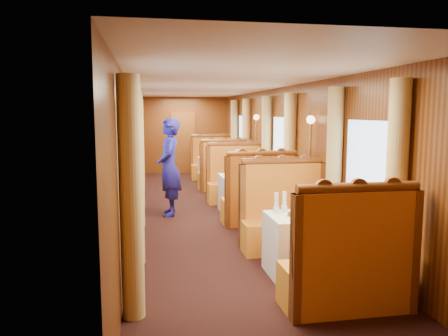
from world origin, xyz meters
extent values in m
cube|color=brown|center=(0.00, 5.97, 1.00)|extent=(0.80, 0.04, 2.00)
cube|color=white|center=(0.75, -3.50, 0.38)|extent=(1.05, 0.72, 0.75)
cube|color=#BB4B14|center=(0.75, -4.45, 0.23)|extent=(1.30, 0.55, 0.45)
cube|color=#BB4B14|center=(0.75, -4.67, 0.85)|extent=(1.30, 0.12, 0.80)
cylinder|color=brown|center=(0.75, -4.67, 1.29)|extent=(1.23, 0.10, 0.10)
cube|color=#BB4B14|center=(0.75, -2.55, 0.23)|extent=(1.30, 0.55, 0.45)
cube|color=#BB4B14|center=(0.75, -2.33, 0.85)|extent=(1.30, 0.12, 0.80)
cylinder|color=brown|center=(0.75, -2.33, 1.29)|extent=(1.23, 0.10, 0.10)
cube|color=white|center=(0.75, 0.00, 0.38)|extent=(1.05, 0.72, 0.75)
cube|color=#BB4B14|center=(0.75, -0.95, 0.23)|extent=(1.30, 0.55, 0.45)
cube|color=#BB4B14|center=(0.75, -1.17, 0.85)|extent=(1.30, 0.12, 0.80)
cylinder|color=brown|center=(0.75, -1.17, 1.29)|extent=(1.23, 0.10, 0.10)
cube|color=#BB4B14|center=(0.75, 0.95, 0.23)|extent=(1.30, 0.55, 0.45)
cube|color=#BB4B14|center=(0.75, 1.17, 0.85)|extent=(1.30, 0.12, 0.80)
cylinder|color=brown|center=(0.75, 1.17, 1.29)|extent=(1.23, 0.10, 0.10)
cube|color=white|center=(0.75, 3.50, 0.38)|extent=(1.05, 0.72, 0.75)
cube|color=#BB4B14|center=(0.75, 2.55, 0.23)|extent=(1.30, 0.55, 0.45)
cube|color=#BB4B14|center=(0.75, 2.33, 0.85)|extent=(1.30, 0.12, 0.80)
cylinder|color=brown|center=(0.75, 2.33, 1.29)|extent=(1.23, 0.10, 0.10)
cube|color=#BB4B14|center=(0.75, 4.45, 0.23)|extent=(1.30, 0.55, 0.45)
cube|color=#BB4B14|center=(0.75, 4.67, 0.85)|extent=(1.30, 0.12, 0.80)
cylinder|color=brown|center=(0.75, 4.67, 1.29)|extent=(1.23, 0.10, 0.10)
cube|color=silver|center=(0.61, -3.54, 0.76)|extent=(0.41, 0.37, 0.01)
cylinder|color=white|center=(1.01, -3.65, 0.76)|extent=(0.23, 0.23, 0.01)
cylinder|color=white|center=(0.34, -3.36, 0.79)|extent=(0.08, 0.08, 0.08)
cylinder|color=white|center=(0.34, -3.36, 0.92)|extent=(0.05, 0.05, 0.18)
cylinder|color=white|center=(0.47, -3.31, 0.79)|extent=(0.08, 0.08, 0.08)
cylinder|color=white|center=(0.47, -3.31, 0.92)|extent=(0.05, 0.05, 0.18)
cylinder|color=silver|center=(0.77, 0.01, 0.82)|extent=(0.06, 0.06, 0.14)
cylinder|color=silver|center=(0.72, 3.48, 0.82)|extent=(0.06, 0.06, 0.14)
cylinder|color=tan|center=(-1.38, -4.28, 1.18)|extent=(0.22, 0.22, 2.35)
cylinder|color=tan|center=(-1.38, -2.72, 1.18)|extent=(0.22, 0.22, 2.35)
cylinder|color=tan|center=(1.38, -4.28, 1.18)|extent=(0.22, 0.22, 2.35)
cylinder|color=tan|center=(1.38, -2.72, 1.18)|extent=(0.22, 0.22, 2.35)
cylinder|color=tan|center=(-1.38, -0.78, 1.18)|extent=(0.22, 0.22, 2.35)
cylinder|color=tan|center=(-1.38, 0.78, 1.18)|extent=(0.22, 0.22, 2.35)
cylinder|color=tan|center=(1.38, -0.78, 1.18)|extent=(0.22, 0.22, 2.35)
cylinder|color=tan|center=(1.38, 0.78, 1.18)|extent=(0.22, 0.22, 2.35)
cylinder|color=tan|center=(-1.38, 2.72, 1.18)|extent=(0.22, 0.22, 2.35)
cylinder|color=tan|center=(-1.38, 4.28, 1.18)|extent=(0.22, 0.22, 2.35)
cylinder|color=tan|center=(1.38, 2.72, 1.18)|extent=(0.22, 0.22, 2.35)
cylinder|color=tan|center=(1.38, 4.28, 1.18)|extent=(0.22, 0.22, 2.35)
cylinder|color=#BF8C3F|center=(-1.40, -1.75, 0.93)|extent=(0.04, 0.04, 1.85)
sphere|color=#FFD18C|center=(-1.40, -1.75, 1.88)|extent=(0.14, 0.14, 0.14)
cylinder|color=#BF8C3F|center=(1.40, -1.75, 0.93)|extent=(0.04, 0.04, 1.85)
sphere|color=#FFD18C|center=(1.40, -1.75, 1.88)|extent=(0.14, 0.14, 0.14)
cylinder|color=#BF8C3F|center=(-1.40, 1.75, 0.93)|extent=(0.04, 0.04, 1.85)
sphere|color=#FFD18C|center=(-1.40, 1.75, 1.88)|extent=(0.14, 0.14, 0.14)
cylinder|color=#BF8C3F|center=(1.40, 1.75, 0.93)|extent=(0.04, 0.04, 1.85)
sphere|color=#FFD18C|center=(1.40, 1.75, 1.88)|extent=(0.14, 0.14, 0.14)
imported|color=navy|center=(-0.79, -0.02, 0.95)|extent=(0.47, 0.70, 1.89)
cube|color=beige|center=(0.75, 0.81, 0.75)|extent=(0.40, 0.24, 0.55)
sphere|color=tan|center=(0.75, 0.81, 1.11)|extent=(0.20, 0.20, 0.20)
cube|color=beige|center=(0.75, 0.64, 0.52)|extent=(0.36, 0.30, 0.14)
camera|label=1|loc=(-1.23, -8.45, 2.00)|focal=35.00mm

